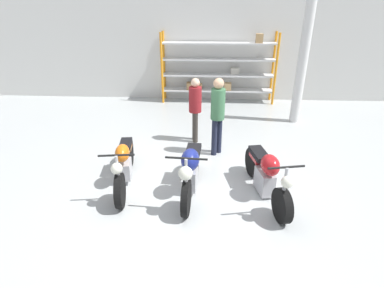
{
  "coord_description": "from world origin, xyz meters",
  "views": [
    {
      "loc": [
        0.31,
        -5.1,
        3.26
      ],
      "look_at": [
        0.0,
        0.4,
        0.7
      ],
      "focal_mm": 28.0,
      "sensor_mm": 36.0,
      "label": 1
    }
  ],
  "objects_px": {
    "motorcycle_red": "(266,174)",
    "person_near_rack": "(218,110)",
    "motorcycle_orange": "(124,163)",
    "person_browsing": "(195,105)",
    "motorcycle_blue": "(191,170)",
    "shelving_rack": "(219,68)"
  },
  "relations": [
    {
      "from": "shelving_rack",
      "to": "person_near_rack",
      "type": "xyz_separation_m",
      "value": [
        -0.12,
        -4.36,
        -0.13
      ]
    },
    {
      "from": "shelving_rack",
      "to": "motorcycle_red",
      "type": "xyz_separation_m",
      "value": [
        0.75,
        -6.05,
        -0.78
      ]
    },
    {
      "from": "shelving_rack",
      "to": "motorcycle_orange",
      "type": "bearing_deg",
      "value": -108.65
    },
    {
      "from": "shelving_rack",
      "to": "person_browsing",
      "type": "xyz_separation_m",
      "value": [
        -0.67,
        -3.64,
        -0.24
      ]
    },
    {
      "from": "person_near_rack",
      "to": "motorcycle_orange",
      "type": "bearing_deg",
      "value": 78.3
    },
    {
      "from": "motorcycle_orange",
      "to": "shelving_rack",
      "type": "bearing_deg",
      "value": 153.29
    },
    {
      "from": "motorcycle_blue",
      "to": "motorcycle_red",
      "type": "relative_size",
      "value": 0.95
    },
    {
      "from": "motorcycle_red",
      "to": "shelving_rack",
      "type": "bearing_deg",
      "value": 175.93
    },
    {
      "from": "motorcycle_blue",
      "to": "motorcycle_red",
      "type": "bearing_deg",
      "value": 94.22
    },
    {
      "from": "shelving_rack",
      "to": "person_browsing",
      "type": "height_order",
      "value": "shelving_rack"
    },
    {
      "from": "motorcycle_orange",
      "to": "person_near_rack",
      "type": "relative_size",
      "value": 1.18
    },
    {
      "from": "shelving_rack",
      "to": "motorcycle_orange",
      "type": "xyz_separation_m",
      "value": [
        -1.96,
        -5.8,
        -0.77
      ]
    },
    {
      "from": "motorcycle_red",
      "to": "motorcycle_blue",
      "type": "bearing_deg",
      "value": -100.49
    },
    {
      "from": "motorcycle_orange",
      "to": "motorcycle_red",
      "type": "xyz_separation_m",
      "value": [
        2.71,
        -0.25,
        -0.01
      ]
    },
    {
      "from": "motorcycle_red",
      "to": "person_near_rack",
      "type": "height_order",
      "value": "person_near_rack"
    },
    {
      "from": "person_browsing",
      "to": "motorcycle_blue",
      "type": "bearing_deg",
      "value": 83.43
    },
    {
      "from": "motorcycle_blue",
      "to": "motorcycle_red",
      "type": "height_order",
      "value": "motorcycle_blue"
    },
    {
      "from": "person_browsing",
      "to": "person_near_rack",
      "type": "relative_size",
      "value": 0.91
    },
    {
      "from": "motorcycle_red",
      "to": "person_browsing",
      "type": "distance_m",
      "value": 2.86
    },
    {
      "from": "motorcycle_red",
      "to": "person_near_rack",
      "type": "relative_size",
      "value": 1.14
    },
    {
      "from": "motorcycle_blue",
      "to": "person_near_rack",
      "type": "bearing_deg",
      "value": 166.89
    },
    {
      "from": "motorcycle_orange",
      "to": "motorcycle_red",
      "type": "distance_m",
      "value": 2.72
    }
  ]
}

